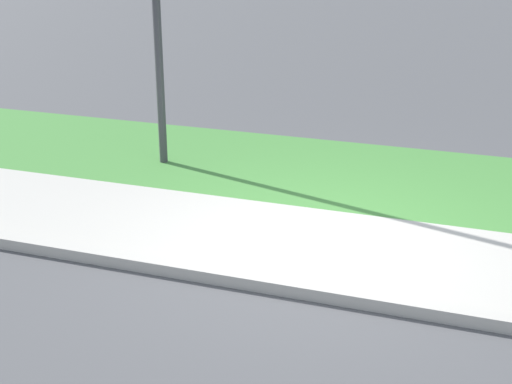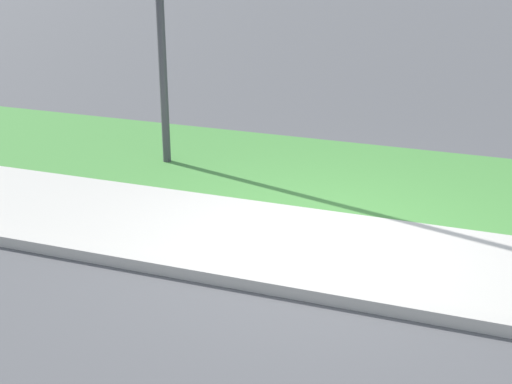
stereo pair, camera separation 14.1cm
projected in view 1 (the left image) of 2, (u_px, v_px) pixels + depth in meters
name	position (u px, v px, depth m)	size (l,w,h in m)	color
ground_plane	(324.00, 247.00, 7.36)	(120.00, 120.00, 0.00)	#515154
sidewalk_pavement	(324.00, 247.00, 7.36)	(18.00, 1.94, 0.01)	#BCB7AD
grass_verge	(366.00, 175.00, 9.42)	(18.00, 2.75, 0.01)	#47893D
street_curb	(296.00, 289.00, 6.41)	(18.00, 0.16, 0.12)	#BCB7AD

